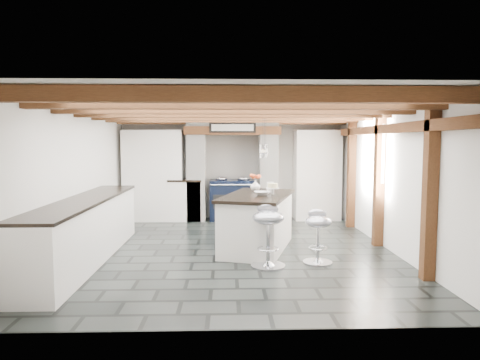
{
  "coord_description": "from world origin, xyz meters",
  "views": [
    {
      "loc": [
        -0.12,
        -6.83,
        1.75
      ],
      "look_at": [
        0.1,
        0.4,
        1.1
      ],
      "focal_mm": 32.0,
      "sensor_mm": 36.0,
      "label": 1
    }
  ],
  "objects_px": {
    "range_cooker": "(232,199)",
    "bar_stool_near": "(318,230)",
    "bar_stool_far": "(268,228)",
    "kitchen_island": "(257,221)"
  },
  "relations": [
    {
      "from": "range_cooker",
      "to": "bar_stool_near",
      "type": "bearing_deg",
      "value": -71.34
    },
    {
      "from": "range_cooker",
      "to": "bar_stool_near",
      "type": "height_order",
      "value": "range_cooker"
    },
    {
      "from": "range_cooker",
      "to": "bar_stool_near",
      "type": "xyz_separation_m",
      "value": [
        1.19,
        -3.51,
        0.02
      ]
    },
    {
      "from": "bar_stool_near",
      "to": "bar_stool_far",
      "type": "distance_m",
      "value": 0.75
    },
    {
      "from": "range_cooker",
      "to": "kitchen_island",
      "type": "distance_m",
      "value": 2.67
    },
    {
      "from": "range_cooker",
      "to": "kitchen_island",
      "type": "xyz_separation_m",
      "value": [
        0.37,
        -2.64,
        -0.0
      ]
    },
    {
      "from": "kitchen_island",
      "to": "bar_stool_far",
      "type": "height_order",
      "value": "kitchen_island"
    },
    {
      "from": "range_cooker",
      "to": "kitchen_island",
      "type": "relative_size",
      "value": 0.5
    },
    {
      "from": "kitchen_island",
      "to": "bar_stool_far",
      "type": "distance_m",
      "value": 1.04
    },
    {
      "from": "kitchen_island",
      "to": "bar_stool_far",
      "type": "relative_size",
      "value": 2.24
    }
  ]
}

